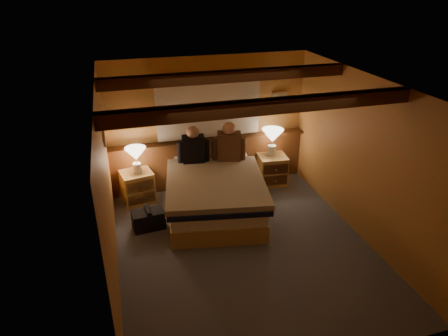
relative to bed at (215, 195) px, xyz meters
name	(u,v)px	position (x,y,z in m)	size (l,w,h in m)	color
floor	(244,246)	(0.17, -1.00, -0.35)	(4.20, 4.20, 0.00)	#4D515B
ceiling	(248,85)	(0.17, -1.00, 2.05)	(4.20, 4.20, 0.00)	#C08D48
wall_back	(208,123)	(0.17, 1.10, 0.85)	(3.60, 3.60, 0.00)	#CB8449
wall_left	(107,191)	(-1.63, -1.00, 0.85)	(4.20, 4.20, 0.00)	#CB8449
wall_right	(363,158)	(1.97, -1.00, 0.85)	(4.20, 4.20, 0.00)	#CB8449
wall_front	(321,275)	(0.17, -3.10, 0.85)	(3.60, 3.60, 0.00)	#CB8449
wainscot	(210,161)	(0.17, 1.04, 0.13)	(3.60, 0.23, 0.94)	brown
curtain_window	(209,107)	(0.17, 1.03, 1.17)	(2.18, 0.09, 1.11)	#492812
ceiling_beams	(244,89)	(0.17, -0.85, 1.96)	(3.60, 1.65, 0.16)	#492812
coat_rail	(107,116)	(-1.55, 0.58, 1.32)	(0.05, 0.55, 0.24)	silver
framed_print	(279,99)	(1.52, 1.08, 1.20)	(0.30, 0.04, 0.25)	tan
bed	(215,195)	(0.00, 0.00, 0.00)	(1.82, 2.20, 0.67)	tan
nightstand_left	(138,187)	(-1.20, 0.74, -0.07)	(0.60, 0.56, 0.57)	tan
nightstand_right	(272,170)	(1.31, 0.74, -0.07)	(0.55, 0.51, 0.56)	tan
lamp_left	(136,155)	(-1.17, 0.72, 0.54)	(0.35, 0.35, 0.46)	silver
lamp_right	(273,137)	(1.30, 0.78, 0.58)	(0.40, 0.40, 0.52)	silver
person_left	(193,147)	(-0.20, 0.69, 0.59)	(0.55, 0.27, 0.68)	black
person_right	(229,144)	(0.41, 0.61, 0.61)	(0.57, 0.33, 0.72)	#533421
duffel_bag	(149,219)	(-1.12, -0.13, -0.20)	(0.52, 0.34, 0.35)	black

